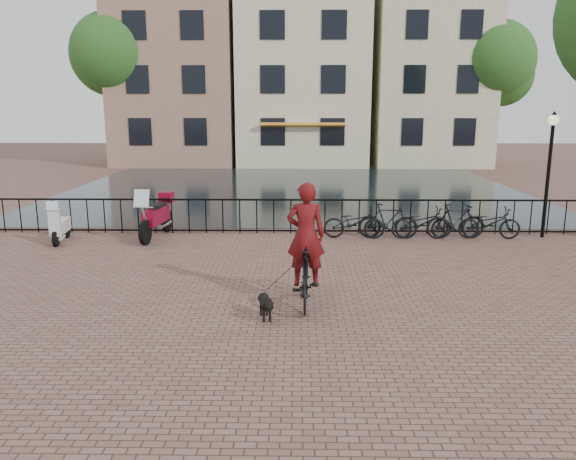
{
  "coord_description": "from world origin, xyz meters",
  "views": [
    {
      "loc": [
        0.18,
        -8.14,
        3.66
      ],
      "look_at": [
        0.0,
        3.0,
        1.2
      ],
      "focal_mm": 35.0,
      "sensor_mm": 36.0,
      "label": 1
    }
  ],
  "objects_px": {
    "lamp_post": "(550,154)",
    "dog": "(265,306)",
    "cyclist": "(306,252)",
    "scooter": "(60,219)",
    "motorcycle": "(156,211)"
  },
  "relations": [
    {
      "from": "motorcycle",
      "to": "dog",
      "type": "bearing_deg",
      "value": -53.77
    },
    {
      "from": "cyclist",
      "to": "scooter",
      "type": "bearing_deg",
      "value": -34.7
    },
    {
      "from": "cyclist",
      "to": "dog",
      "type": "xyz_separation_m",
      "value": [
        -0.71,
        -0.75,
        -0.79
      ]
    },
    {
      "from": "cyclist",
      "to": "scooter",
      "type": "xyz_separation_m",
      "value": [
        -6.66,
        4.91,
        -0.4
      ]
    },
    {
      "from": "lamp_post",
      "to": "dog",
      "type": "xyz_separation_m",
      "value": [
        -7.57,
        -6.43,
        -2.14
      ]
    },
    {
      "from": "lamp_post",
      "to": "motorcycle",
      "type": "height_order",
      "value": "lamp_post"
    },
    {
      "from": "dog",
      "to": "motorcycle",
      "type": "relative_size",
      "value": 0.34
    },
    {
      "from": "dog",
      "to": "motorcycle",
      "type": "xyz_separation_m",
      "value": [
        -3.44,
        6.2,
        0.53
      ]
    },
    {
      "from": "lamp_post",
      "to": "cyclist",
      "type": "distance_m",
      "value": 9.01
    },
    {
      "from": "lamp_post",
      "to": "motorcycle",
      "type": "distance_m",
      "value": 11.13
    },
    {
      "from": "lamp_post",
      "to": "motorcycle",
      "type": "bearing_deg",
      "value": -178.81
    },
    {
      "from": "lamp_post",
      "to": "scooter",
      "type": "xyz_separation_m",
      "value": [
        -13.52,
        -0.77,
        -1.75
      ]
    },
    {
      "from": "cyclist",
      "to": "motorcycle",
      "type": "bearing_deg",
      "value": -51.01
    },
    {
      "from": "lamp_post",
      "to": "scooter",
      "type": "bearing_deg",
      "value": -176.73
    },
    {
      "from": "scooter",
      "to": "dog",
      "type": "bearing_deg",
      "value": -51.01
    }
  ]
}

